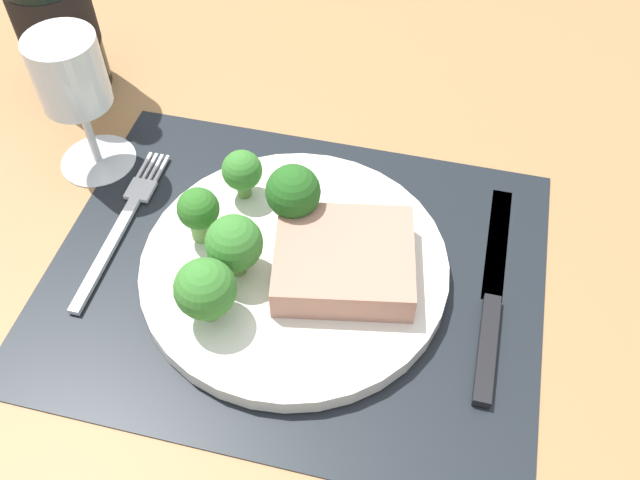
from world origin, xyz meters
The scene contains 13 objects.
ground_plane centered at (0.00, 0.00, -1.50)cm, with size 140.00×110.00×3.00cm, color #996D42.
placemat centered at (0.00, 0.00, 0.15)cm, with size 42.52×33.84×0.30cm, color black.
plate centered at (0.00, 0.00, 1.10)cm, with size 26.35×26.35×1.60cm, color silver.
steak centered at (4.29, -0.37, 3.40)cm, with size 11.40×9.91×2.99cm, color tan.
broccoli_near_steak centered at (-5.13, -6.79, 5.48)cm, with size 4.88×4.88×6.09cm.
broccoli_near_fork centered at (-4.39, -1.99, 5.43)cm, with size 4.73×4.73×5.98cm.
broccoli_front_edge centered at (-6.43, 6.46, 4.89)cm, with size 3.64×3.64×4.93cm.
broccoli_back_left centered at (-1.10, 4.16, 5.89)cm, with size 4.74×4.74×6.44cm.
broccoli_center centered at (-8.48, 0.90, 5.10)cm, with size 3.61×3.61×5.37cm.
fork centered at (-16.73, 1.42, 0.55)cm, with size 2.40×19.20×0.50cm.
knife centered at (16.88, 0.53, 0.60)cm, with size 1.80×23.00×0.80cm.
wine_bottle centered at (-30.31, 19.70, 10.05)cm, with size 8.15×8.15×28.22cm.
wine_glass centered at (-22.58, 8.93, 9.92)cm, with size 7.38×7.38×14.36cm.
Camera 1 is at (10.58, -34.62, 49.62)cm, focal length 39.49 mm.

